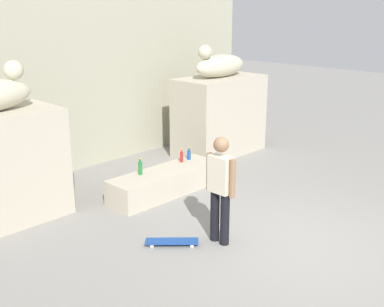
# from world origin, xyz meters

# --- Properties ---
(ground_plane) EXTENTS (40.00, 40.00, 0.00)m
(ground_plane) POSITION_xyz_m (0.00, 0.00, 0.00)
(ground_plane) COLOR gray
(facade_wall) EXTENTS (9.71, 0.60, 6.88)m
(facade_wall) POSITION_xyz_m (0.00, 5.80, 3.44)
(facade_wall) COLOR #A6A48B
(facade_wall) RESTS_ON ground_plane
(pedestal_right) EXTENTS (2.22, 1.17, 1.86)m
(pedestal_right) POSITION_xyz_m (2.80, 4.12, 0.93)
(pedestal_right) COLOR #B7AD99
(pedestal_right) RESTS_ON ground_plane
(statue_reclining_right) EXTENTS (1.61, 0.60, 0.78)m
(statue_reclining_right) POSITION_xyz_m (2.76, 4.12, 2.15)
(statue_reclining_right) COLOR beige
(statue_reclining_right) RESTS_ON pedestal_right
(ledge_block) EXTENTS (2.34, 0.69, 0.48)m
(ledge_block) POSITION_xyz_m (0.00, 3.06, 0.24)
(ledge_block) COLOR #B7AD99
(ledge_block) RESTS_ON ground_plane
(skater) EXTENTS (0.23, 0.54, 1.67)m
(skater) POSITION_xyz_m (-0.76, 0.99, 0.92)
(skater) COLOR black
(skater) RESTS_ON ground_plane
(skateboard) EXTENTS (0.71, 0.71, 0.08)m
(skateboard) POSITION_xyz_m (-1.35, 1.43, 0.06)
(skateboard) COLOR navy
(skateboard) RESTS_ON ground_plane
(bottle_red) EXTENTS (0.07, 0.07, 0.27)m
(bottle_red) POSITION_xyz_m (0.59, 3.18, 0.59)
(bottle_red) COLOR red
(bottle_red) RESTS_ON ledge_block
(bottle_blue) EXTENTS (0.07, 0.07, 0.26)m
(bottle_blue) POSITION_xyz_m (0.81, 3.20, 0.58)
(bottle_blue) COLOR #194C99
(bottle_blue) RESTS_ON ledge_block
(bottle_green) EXTENTS (0.07, 0.07, 0.32)m
(bottle_green) POSITION_xyz_m (-0.47, 3.20, 0.61)
(bottle_green) COLOR #1E722D
(bottle_green) RESTS_ON ledge_block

